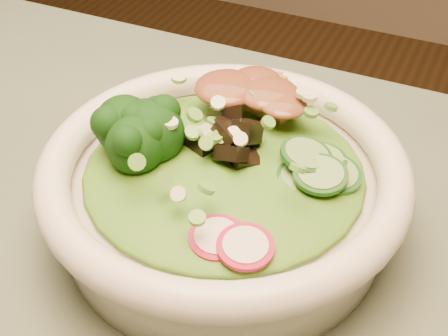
% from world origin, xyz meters
% --- Properties ---
extents(salad_bowl, '(0.25, 0.25, 0.07)m').
position_xyz_m(salad_bowl, '(0.12, 0.15, 0.79)').
color(salad_bowl, silver).
rests_on(salad_bowl, dining_table).
extents(lettuce_bed, '(0.19, 0.19, 0.02)m').
position_xyz_m(lettuce_bed, '(0.12, 0.15, 0.81)').
color(lettuce_bed, '#2E6615').
rests_on(lettuce_bed, salad_bowl).
extents(broccoli_florets, '(0.09, 0.08, 0.04)m').
position_xyz_m(broccoli_florets, '(0.06, 0.13, 0.82)').
color(broccoli_florets, black).
rests_on(broccoli_florets, salad_bowl).
extents(radish_slices, '(0.11, 0.06, 0.02)m').
position_xyz_m(radish_slices, '(0.13, 0.09, 0.81)').
color(radish_slices, '#A50C32').
rests_on(radish_slices, salad_bowl).
extents(cucumber_slices, '(0.08, 0.08, 0.03)m').
position_xyz_m(cucumber_slices, '(0.18, 0.16, 0.82)').
color(cucumber_slices, '#81A55B').
rests_on(cucumber_slices, salad_bowl).
extents(mushroom_heap, '(0.08, 0.08, 0.04)m').
position_xyz_m(mushroom_heap, '(0.12, 0.16, 0.82)').
color(mushroom_heap, black).
rests_on(mushroom_heap, salad_bowl).
extents(tofu_cubes, '(0.09, 0.07, 0.03)m').
position_xyz_m(tofu_cubes, '(0.11, 0.21, 0.82)').
color(tofu_cubes, olive).
rests_on(tofu_cubes, salad_bowl).
extents(peanut_sauce, '(0.07, 0.05, 0.01)m').
position_xyz_m(peanut_sauce, '(0.11, 0.21, 0.83)').
color(peanut_sauce, brown).
rests_on(peanut_sauce, tofu_cubes).
extents(scallion_garnish, '(0.18, 0.18, 0.02)m').
position_xyz_m(scallion_garnish, '(0.12, 0.15, 0.83)').
color(scallion_garnish, '#5E9E37').
rests_on(scallion_garnish, salad_bowl).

